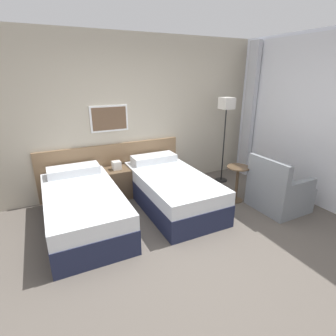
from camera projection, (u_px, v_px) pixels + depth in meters
ground_plane at (191, 250)px, 3.24m from camera, size 16.00×16.00×0.00m
wall_headboard at (129, 119)px, 4.62m from camera, size 10.00×0.10×2.70m
bed_near_door at (83, 208)px, 3.68m from camera, size 0.99×1.92×0.67m
bed_near_window at (171, 189)px, 4.26m from camera, size 0.99×1.92×0.67m
nightstand at (118, 182)px, 4.57m from camera, size 0.42×0.41×0.66m
floor_lamp at (226, 113)px, 4.88m from camera, size 0.24×0.24×1.64m
side_table at (237, 178)px, 4.37m from camera, size 0.37×0.37×0.62m
armchair at (278, 192)px, 4.16m from camera, size 0.74×0.77×0.87m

